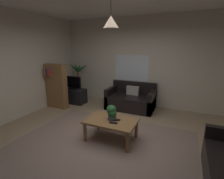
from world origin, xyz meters
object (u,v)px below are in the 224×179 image
Objects in this scene: tv_stand at (73,96)px; coffee_table at (111,123)px; remote_on_table_0 at (116,120)px; remote_on_table_1 at (113,123)px; potted_plant_on_table at (112,112)px; couch_under_window at (131,100)px; potted_palm_corner at (79,82)px; tv at (72,83)px; bookshelf_corner at (56,86)px; book_on_table_0 at (110,118)px; pendant_lamp at (111,22)px.

coffee_table is at bearing -37.01° from tv_stand.
remote_on_table_1 is at bearing 139.82° from remote_on_table_0.
potted_plant_on_table is (0.00, 0.03, 0.23)m from coffee_table.
tv_stand is at bearing -172.41° from couch_under_window.
potted_palm_corner is (-2.41, 2.27, 0.18)m from remote_on_table_1.
tv is 0.50m from potted_palm_corner.
potted_plant_on_table is 0.22× the size of bookshelf_corner.
remote_on_table_1 is 0.11× the size of potted_palm_corner.
tv_stand is 0.62× the size of potted_palm_corner.
couch_under_window is 2.05m from tv_stand.
remote_on_table_1 is 0.11× the size of bookshelf_corner.
coffee_table is at bearing -97.89° from potted_plant_on_table.
potted_plant_on_table reaches higher than book_on_table_0.
bookshelf_corner is at bearing -107.60° from tv_stand.
tv is at bearing -90.00° from tv_stand.
potted_palm_corner is (-2.11, 0.19, 0.37)m from couch_under_window.
couch_under_window is 2.86m from pendant_lamp.
potted_palm_corner is 1.06m from bookshelf_corner.
potted_palm_corner is (-2.26, 2.08, 0.18)m from book_on_table_0.
potted_palm_corner is at bearing 137.08° from coffee_table.
pendant_lamp is at bearing 58.91° from remote_on_table_0.
potted_plant_on_table is 0.52× the size of pendant_lamp.
remote_on_table_0 is 0.11× the size of bookshelf_corner.
couch_under_window is 9.12× the size of remote_on_table_0.
tv_stand reaches higher than coffee_table.
potted_plant_on_table is (0.20, -1.93, 0.33)m from couch_under_window.
bookshelf_corner is at bearing 155.60° from coffee_table.
remote_on_table_0 is 2.88m from tv_stand.
tv_stand is (-2.34, 1.81, -0.21)m from remote_on_table_1.
coffee_table is at bearing -24.40° from bookshelf_corner.
remote_on_table_1 is at bearing -37.69° from tv_stand.
potted_plant_on_table is at bearing -36.17° from tv.
remote_on_table_0 is 0.23× the size of tv.
potted_palm_corner is at bearing 137.46° from book_on_table_0.
potted_palm_corner is at bearing 9.33° from remote_on_table_0.
potted_plant_on_table is 0.35× the size of tv_stand.
tv_stand is 0.77m from bookshelf_corner.
potted_palm_corner reaches higher than tv.
tv is at bearing 71.77° from bookshelf_corner.
couch_under_window is at bearing 7.59° from tv_stand.
couch_under_window is 1.97m from remote_on_table_0.
remote_on_table_1 is at bearing -49.50° from pendant_lamp.
couch_under_window is 2.11m from remote_on_table_1.
coffee_table is 0.23m from potted_plant_on_table.
potted_plant_on_table is 1.75m from pendant_lamp.
pendant_lamp is at bearing 75.96° from coffee_table.
remote_on_table_0 is at bearing 8.16° from pendant_lamp.
tv_stand is at bearing 143.48° from potted_plant_on_table.
remote_on_table_1 is at bearing -43.24° from potted_palm_corner.
potted_plant_on_table is at bearing 82.11° from pendant_lamp.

